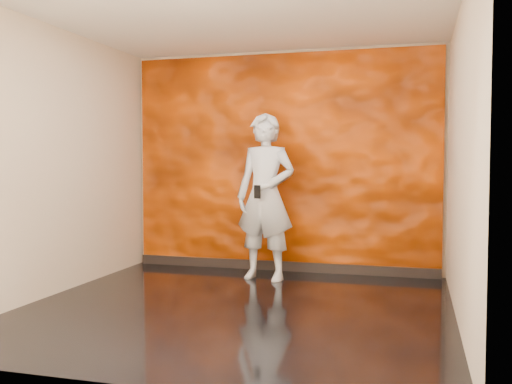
% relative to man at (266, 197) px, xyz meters
% --- Properties ---
extents(room, '(4.02, 4.02, 2.81)m').
position_rel_man_xyz_m(room, '(0.07, -1.36, 0.42)').
color(room, black).
rests_on(room, ground).
extents(feature_wall, '(3.90, 0.06, 2.75)m').
position_rel_man_xyz_m(feature_wall, '(0.07, 0.60, 0.40)').
color(feature_wall, '#FB5200').
rests_on(feature_wall, ground).
extents(baseboard, '(3.90, 0.04, 0.12)m').
position_rel_man_xyz_m(baseboard, '(0.07, 0.56, -0.92)').
color(baseboard, black).
rests_on(baseboard, ground).
extents(man, '(0.77, 0.57, 1.96)m').
position_rel_man_xyz_m(man, '(0.00, 0.00, 0.00)').
color(man, '#A2A6B0').
rests_on(man, ground).
extents(phone, '(0.08, 0.04, 0.15)m').
position_rel_man_xyz_m(phone, '(-0.02, -0.28, 0.07)').
color(phone, black).
rests_on(phone, man).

